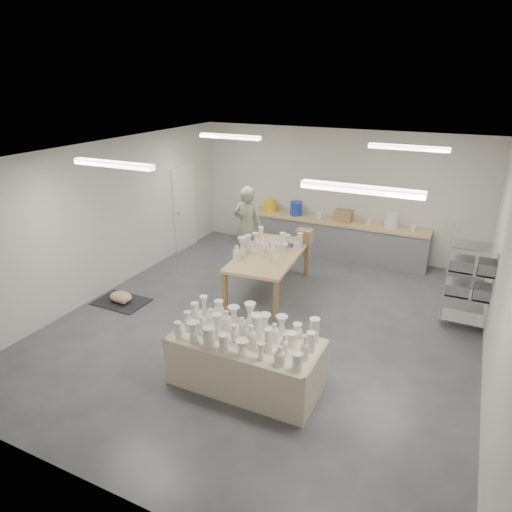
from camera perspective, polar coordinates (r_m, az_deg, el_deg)
The scene contains 9 objects.
room at distance 7.59m, azimuth 1.14°, elevation 5.77°, with size 8.00×8.02×3.00m.
back_counter at distance 11.25m, azimuth 9.18°, elevation 2.48°, with size 4.60×0.60×1.24m.
wire_shelf at distance 8.59m, azimuth 25.55°, elevation -2.57°, with size 0.88×0.48×1.80m.
drying_table at distance 6.58m, azimuth -1.28°, elevation -12.65°, with size 2.10×1.00×1.11m.
work_table at distance 9.11m, azimuth 1.96°, elevation 0.63°, with size 1.33×2.35×1.22m.
rug at distance 9.33m, azimuth -16.47°, elevation -5.51°, with size 1.00×0.70×0.02m, color black.
cat at distance 9.26m, azimuth -16.50°, elevation -4.96°, with size 0.49×0.36×0.20m.
potter at distance 10.28m, azimuth -1.02°, elevation 3.60°, with size 0.69×0.45×1.89m, color gray.
red_stool at distance 10.74m, azimuth -0.35°, elevation 0.51°, with size 0.39×0.39×0.29m.
Camera 1 is at (2.91, -6.56, 4.14)m, focal length 32.00 mm.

